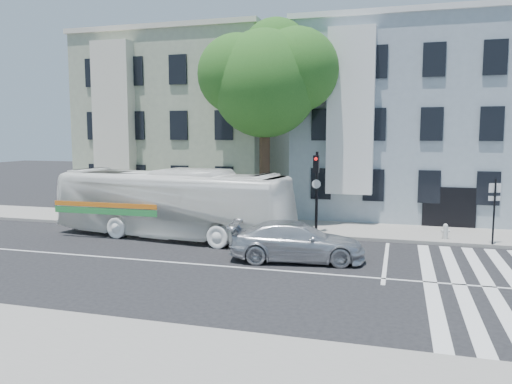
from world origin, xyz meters
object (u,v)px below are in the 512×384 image
at_px(traffic_signal, 316,182).
at_px(bus, 172,203).
at_px(sedan, 297,241).
at_px(fire_hydrant, 445,231).

bearing_deg(traffic_signal, bus, -156.77).
xyz_separation_m(bus, sedan, (6.59, -2.69, -0.88)).
bearing_deg(sedan, traffic_signal, -7.94).
distance_m(bus, sedan, 7.17).
relative_size(sedan, traffic_signal, 1.29).
bearing_deg(traffic_signal, fire_hydrant, 4.90).
bearing_deg(bus, sedan, -105.14).
height_order(sedan, fire_hydrant, sedan).
relative_size(bus, sedan, 2.25).
bearing_deg(sedan, bus, 59.02).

